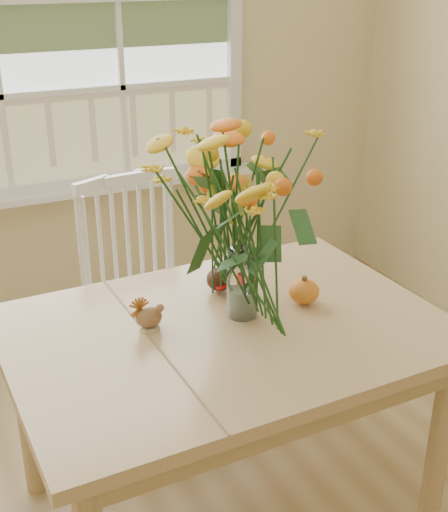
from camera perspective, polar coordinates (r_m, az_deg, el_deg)
name	(u,v)px	position (r m, az deg, el deg)	size (l,w,h in m)	color
dining_table	(227,352)	(2.11, 0.24, -7.97)	(1.31, 0.95, 0.69)	tan
windsor_chair	(140,282)	(2.75, -7.05, -2.19)	(0.47, 0.45, 0.92)	white
flower_vase	(243,217)	(1.99, 1.60, 3.26)	(0.45, 0.45, 0.53)	white
pumpkin	(304,292)	(2.19, 6.67, -3.03)	(0.10, 0.10, 0.08)	orange
turkey_figurine	(149,317)	(2.04, -6.26, -5.10)	(0.08, 0.06, 0.10)	#CCB78C
dark_gourd	(219,280)	(2.25, -0.38, -2.05)	(0.13, 0.10, 0.08)	#38160F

